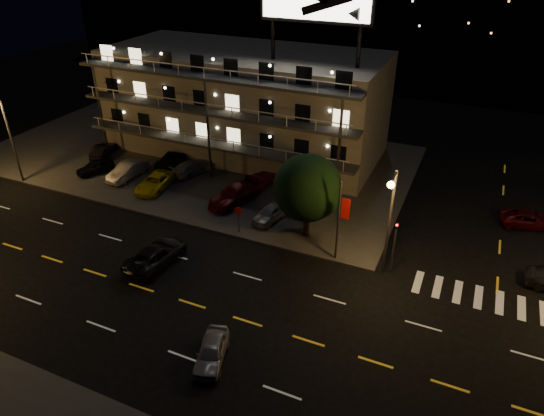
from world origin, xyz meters
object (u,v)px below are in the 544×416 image
at_px(road_car_west, 156,255).
at_px(tree, 307,190).
at_px(lot_car_7, 192,167).
at_px(lot_car_2, 155,182).
at_px(road_car_east, 211,351).
at_px(lot_car_4, 270,213).

bearing_deg(road_car_west, tree, -132.87).
bearing_deg(lot_car_7, lot_car_2, 86.99).
bearing_deg(tree, road_car_west, -138.07).
distance_m(tree, lot_car_2, 15.76).
distance_m(lot_car_7, road_car_west, 14.42).
height_order(road_car_east, road_car_west, road_car_west).
bearing_deg(tree, lot_car_7, 157.72).
distance_m(lot_car_4, lot_car_7, 11.53).
xyz_separation_m(tree, lot_car_4, (-3.44, 0.89, -3.36)).
distance_m(lot_car_4, road_car_west, 9.99).
distance_m(lot_car_2, lot_car_7, 4.33).
bearing_deg(lot_car_7, tree, 173.59).
height_order(tree, lot_car_4, tree).
xyz_separation_m(lot_car_4, road_car_west, (-5.12, -8.58, -0.05)).
xyz_separation_m(tree, road_car_east, (-0.38, -13.95, -3.50)).
xyz_separation_m(tree, lot_car_2, (-15.32, 1.61, -3.34)).
xyz_separation_m(lot_car_2, lot_car_4, (11.88, -0.71, -0.02)).
height_order(lot_car_4, road_car_east, lot_car_4).
height_order(tree, road_car_west, tree).
bearing_deg(lot_car_2, lot_car_7, 65.19).
bearing_deg(road_car_east, tree, 71.56).
bearing_deg(lot_car_2, road_car_east, -52.09).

